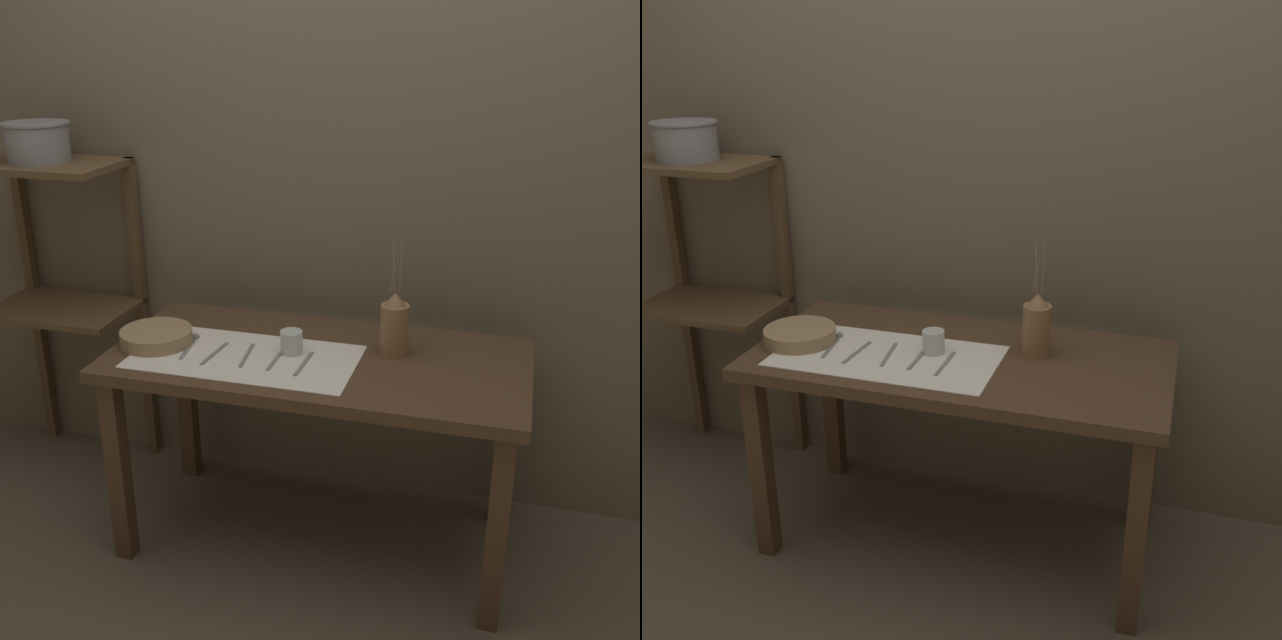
# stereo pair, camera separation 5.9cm
# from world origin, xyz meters

# --- Properties ---
(ground_plane) EXTENTS (12.00, 12.00, 0.00)m
(ground_plane) POSITION_xyz_m (0.00, 0.00, 0.00)
(ground_plane) COLOR brown
(stone_wall_back) EXTENTS (7.00, 0.06, 2.40)m
(stone_wall_back) POSITION_xyz_m (0.00, 0.43, 1.20)
(stone_wall_back) COLOR #6B5E4C
(stone_wall_back) RESTS_ON ground_plane
(wooden_table) EXTENTS (1.34, 0.65, 0.71)m
(wooden_table) POSITION_xyz_m (0.00, 0.00, 0.62)
(wooden_table) COLOR #4C3523
(wooden_table) RESTS_ON ground_plane
(wooden_shelf_unit) EXTENTS (0.53, 0.36, 1.25)m
(wooden_shelf_unit) POSITION_xyz_m (-1.08, 0.25, 0.87)
(wooden_shelf_unit) COLOR brown
(wooden_shelf_unit) RESTS_ON ground_plane
(linen_cloth) EXTENTS (0.72, 0.37, 0.00)m
(linen_cloth) POSITION_xyz_m (-0.22, -0.08, 0.72)
(linen_cloth) COLOR white
(linen_cloth) RESTS_ON wooden_table
(pitcher_with_flowers) EXTENTS (0.09, 0.09, 0.39)m
(pitcher_with_flowers) POSITION_xyz_m (0.23, 0.07, 0.81)
(pitcher_with_flowers) COLOR olive
(pitcher_with_flowers) RESTS_ON wooden_table
(wooden_bowl) EXTENTS (0.24, 0.24, 0.05)m
(wooden_bowl) POSITION_xyz_m (-0.54, -0.06, 0.74)
(wooden_bowl) COLOR #9E7F5B
(wooden_bowl) RESTS_ON wooden_table
(glass_tumbler_near) EXTENTS (0.07, 0.07, 0.08)m
(glass_tumbler_near) POSITION_xyz_m (-0.08, -0.02, 0.75)
(glass_tumbler_near) COLOR silver
(glass_tumbler_near) RESTS_ON wooden_table
(spoon_outer) EXTENTS (0.04, 0.19, 0.02)m
(spoon_outer) POSITION_xyz_m (-0.43, -0.02, 0.72)
(spoon_outer) COLOR gray
(spoon_outer) RESTS_ON wooden_table
(fork_outer) EXTENTS (0.03, 0.18, 0.00)m
(fork_outer) POSITION_xyz_m (-0.32, -0.09, 0.72)
(fork_outer) COLOR gray
(fork_outer) RESTS_ON wooden_table
(knife_center) EXTENTS (0.03, 0.18, 0.00)m
(knife_center) POSITION_xyz_m (-0.22, -0.08, 0.72)
(knife_center) COLOR gray
(knife_center) RESTS_ON wooden_table
(spoon_inner) EXTENTS (0.02, 0.19, 0.02)m
(spoon_inner) POSITION_xyz_m (-0.12, -0.02, 0.72)
(spoon_inner) COLOR gray
(spoon_inner) RESTS_ON wooden_table
(fork_inner) EXTENTS (0.02, 0.18, 0.00)m
(fork_inner) POSITION_xyz_m (-0.02, -0.09, 0.72)
(fork_inner) COLOR gray
(fork_inner) RESTS_ON wooden_table
(metal_pot_large) EXTENTS (0.23, 0.23, 0.14)m
(metal_pot_large) POSITION_xyz_m (-1.09, 0.21, 1.32)
(metal_pot_large) COLOR gray
(metal_pot_large) RESTS_ON wooden_shelf_unit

